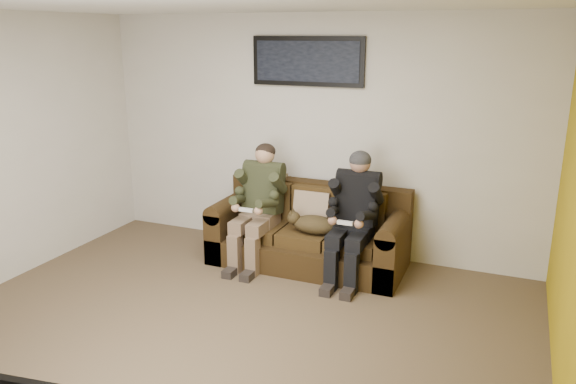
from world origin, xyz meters
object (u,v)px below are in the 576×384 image
at_px(sofa, 310,234).
at_px(cat, 313,224).
at_px(person_left, 259,199).
at_px(framed_poster, 307,61).
at_px(person_right, 354,210).

height_order(sofa, cat, sofa).
bearing_deg(cat, person_left, 177.90).
xyz_separation_m(cat, framed_poster, (-0.30, 0.59, 1.59)).
bearing_deg(sofa, framed_poster, 116.95).
xyz_separation_m(person_right, cat, (-0.42, -0.02, -0.20)).
height_order(person_right, cat, person_right).
distance_m(person_right, framed_poster, 1.67).
height_order(person_left, framed_poster, framed_poster).
distance_m(person_left, person_right, 1.04).
height_order(person_left, person_right, person_right).
distance_m(person_left, framed_poster, 1.54).
bearing_deg(framed_poster, person_left, -119.75).
relative_size(cat, framed_poster, 0.53).
relative_size(sofa, cat, 3.08).
bearing_deg(cat, sofa, 117.13).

